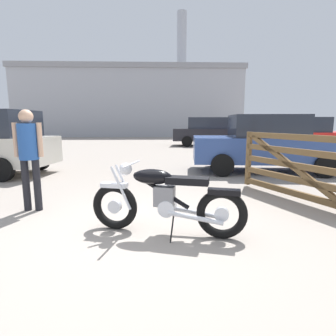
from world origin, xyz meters
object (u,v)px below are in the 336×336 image
object	(u,v)px
bystander	(29,150)
blue_hatchback_right	(265,144)
red_hatchback_near	(300,136)
timber_gate	(305,165)
vintage_motorcycle	(165,200)
dark_sedan_left	(214,131)

from	to	relation	value
bystander	blue_hatchback_right	xyz separation A→B (m)	(5.34, 3.34, -0.18)
red_hatchback_near	blue_hatchback_right	size ratio (longest dim) A/B	0.99
bystander	red_hatchback_near	world-z (taller)	red_hatchback_near
timber_gate	red_hatchback_near	world-z (taller)	red_hatchback_near
vintage_motorcycle	dark_sedan_left	bearing A→B (deg)	-89.25
vintage_motorcycle	dark_sedan_left	distance (m)	13.88
vintage_motorcycle	red_hatchback_near	world-z (taller)	red_hatchback_near
vintage_motorcycle	red_hatchback_near	bearing A→B (deg)	-111.28
blue_hatchback_right	dark_sedan_left	bearing A→B (deg)	94.29
dark_sedan_left	vintage_motorcycle	bearing A→B (deg)	83.90
vintage_motorcycle	bystander	size ratio (longest dim) A/B	1.22
bystander	dark_sedan_left	size ratio (longest dim) A/B	0.34
bystander	red_hatchback_near	distance (m)	11.24
timber_gate	blue_hatchback_right	xyz separation A→B (m)	(0.63, 3.25, 0.13)
timber_gate	bystander	size ratio (longest dim) A/B	1.45
vintage_motorcycle	bystander	distance (m)	2.48
timber_gate	red_hatchback_near	xyz separation A→B (m)	(3.85, 7.20, 0.13)
bystander	blue_hatchback_right	bearing A→B (deg)	122.34
blue_hatchback_right	vintage_motorcycle	bearing A→B (deg)	-118.31
dark_sedan_left	blue_hatchback_right	bearing A→B (deg)	96.14
timber_gate	dark_sedan_left	bearing A→B (deg)	-26.57
red_hatchback_near	dark_sedan_left	bearing A→B (deg)	124.32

